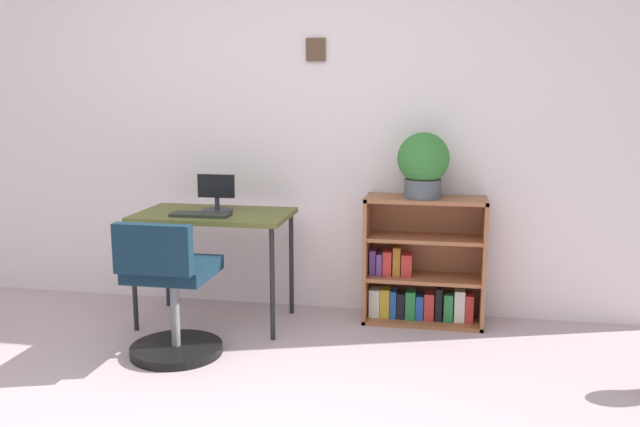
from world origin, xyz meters
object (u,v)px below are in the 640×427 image
(monitor, at_px, (217,195))
(keyboard, at_px, (201,215))
(bookshelf_low, at_px, (421,267))
(office_chair, at_px, (171,296))
(desk, at_px, (214,222))
(potted_plant_on_shelf, at_px, (423,163))

(monitor, bearing_deg, keyboard, -105.50)
(bookshelf_low, bearing_deg, monitor, -169.58)
(office_chair, bearing_deg, keyboard, 89.33)
(keyboard, height_order, bookshelf_low, bookshelf_low)
(desk, distance_m, bookshelf_low, 1.36)
(desk, bearing_deg, keyboard, -106.80)
(keyboard, bearing_deg, potted_plant_on_shelf, 14.92)
(keyboard, bearing_deg, office_chair, -90.67)
(monitor, height_order, keyboard, monitor)
(bookshelf_low, bearing_deg, keyboard, -163.15)
(monitor, relative_size, bookshelf_low, 0.29)
(monitor, relative_size, potted_plant_on_shelf, 0.58)
(office_chair, height_order, bookshelf_low, bookshelf_low)
(bookshelf_low, xyz_separation_m, potted_plant_on_shelf, (-0.01, -0.05, 0.68))
(desk, bearing_deg, monitor, 79.01)
(keyboard, relative_size, bookshelf_low, 0.45)
(office_chair, relative_size, bookshelf_low, 0.98)
(potted_plant_on_shelf, bearing_deg, monitor, -171.71)
(monitor, bearing_deg, desk, -100.99)
(monitor, xyz_separation_m, potted_plant_on_shelf, (1.28, 0.19, 0.21))
(office_chair, distance_m, bookshelf_low, 1.60)
(desk, relative_size, bookshelf_low, 1.18)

